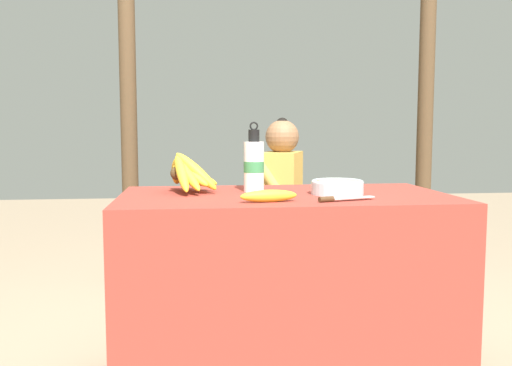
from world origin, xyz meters
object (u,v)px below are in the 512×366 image
Objects in this scene: banana_bunch_ripe at (188,173)px; serving_bowl at (337,186)px; water_bottle at (254,165)px; wooden_bench at (288,243)px; seated_vendor at (275,196)px; banana_bunch_green at (361,221)px; loose_banana_front at (269,196)px; support_post_near at (128,84)px; support_post_far at (426,87)px; knife at (339,199)px.

banana_bunch_ripe is 0.59m from serving_bowl.
wooden_bench is at bearing 72.46° from water_bottle.
seated_vendor is 3.55× the size of banana_bunch_green.
wooden_bench is at bearing -148.60° from seated_vendor.
support_post_near is (-0.66, 1.63, 0.51)m from loose_banana_front.
wooden_bench is at bearing 59.99° from banana_bunch_ripe.
water_bottle is at bearing -63.99° from support_post_near.
serving_bowl is 1.81m from support_post_far.
loose_banana_front is 0.08× the size of support_post_near.
banana_bunch_green is at bearing -158.01° from seated_vendor.
support_post_near is 1.94m from support_post_far.
wooden_bench is (0.31, 1.35, -0.46)m from loose_banana_front.
knife is 1.35m from seated_vendor.
water_bottle reaches higher than serving_bowl.
loose_banana_front is at bearing -146.70° from serving_bowl.
banana_bunch_ripe is 1.43m from support_post_near.
seated_vendor reaches higher than banana_bunch_green.
knife reaches higher than wooden_bench.
support_post_near is at bearing 163.82° from wooden_bench.
banana_bunch_green is at bearing 60.58° from loose_banana_front.
serving_bowl is 0.21m from knife.
banana_bunch_green is (0.51, 1.36, -0.32)m from knife.
wooden_bench is (0.59, 1.02, -0.52)m from banana_bunch_ripe.
support_post_far is at bearing 45.43° from water_bottle.
serving_bowl is at bearing 58.49° from knife.
banana_bunch_ripe is 0.31× the size of seated_vendor.
banana_bunch_green is 0.12× the size of support_post_far.
water_bottle is 0.43m from knife.
serving_bowl is 0.92× the size of knife.
serving_bowl is 0.72× the size of water_bottle.
wooden_bench is at bearing -163.82° from support_post_far.
seated_vendor is at bearing -177.99° from banana_bunch_green.
serving_bowl is 0.67× the size of banana_bunch_green.
support_post_near is at bearing 112.01° from loose_banana_front.
banana_bunch_ripe is 1.17× the size of water_bottle.
wooden_bench is 1.40m from support_post_far.
knife is at bearing -92.66° from wooden_bench.
knife is 0.15× the size of wooden_bench.
knife is 0.20× the size of seated_vendor.
water_bottle is 0.11× the size of support_post_near.
wooden_bench is 0.30m from seated_vendor.
seated_vendor is 0.42× the size of support_post_far.
water_bottle is 0.93× the size of banana_bunch_green.
support_post_near is at bearing 106.09° from banana_bunch_ripe.
banana_bunch_green is at bearing 53.08° from water_bottle.
banana_bunch_ripe is 0.43m from loose_banana_front.
serving_bowl is 0.08× the size of support_post_far.
support_post_near reaches higher than knife.
banana_bunch_ripe is 1.51m from banana_bunch_green.
loose_banana_front is (-0.30, -0.19, -0.01)m from serving_bowl.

